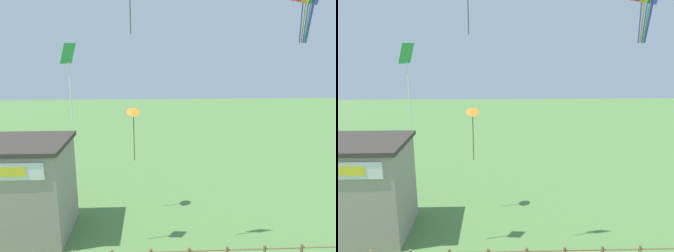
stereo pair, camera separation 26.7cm
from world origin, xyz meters
The scene contains 3 objects.
seaside_building centered at (-9.11, 9.93, 2.82)m, with size 7.21×4.48×5.60m.
kite_green_diamond centered at (-4.67, 8.10, 9.72)m, with size 0.71×0.82×3.88m.
kite_orange_delta centered at (-1.96, 12.41, 6.46)m, with size 0.90×0.84×3.42m.
Camera 1 is at (-0.77, -7.70, 10.68)m, focal length 35.00 mm.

